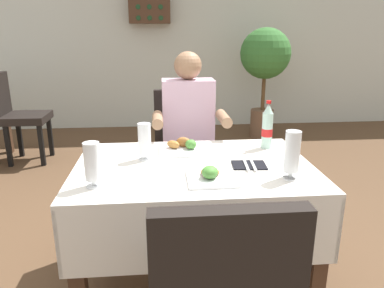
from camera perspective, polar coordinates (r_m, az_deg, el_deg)
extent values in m
cube|color=silver|center=(5.53, -4.63, 17.90)|extent=(11.00, 0.12, 2.94)
cube|color=white|center=(1.91, 0.27, -3.46)|extent=(1.22, 0.84, 0.02)
cube|color=white|center=(1.62, 1.70, -14.31)|extent=(1.22, 0.02, 0.32)
cube|color=white|center=(2.36, -0.69, -3.80)|extent=(1.22, 0.02, 0.32)
cube|color=white|center=(2.02, -17.20, -8.38)|extent=(0.02, 0.84, 0.32)
cube|color=white|center=(2.12, 16.83, -7.10)|extent=(0.02, 0.84, 0.32)
cube|color=#472D1E|center=(1.80, -17.30, -18.98)|extent=(0.07, 0.07, 0.71)
cube|color=#472D1E|center=(1.90, 18.92, -17.00)|extent=(0.07, 0.07, 0.71)
cube|color=#472D1E|center=(2.41, -13.87, -8.88)|extent=(0.07, 0.07, 0.71)
cube|color=#472D1E|center=(2.49, 12.27, -7.93)|extent=(0.07, 0.07, 0.71)
cube|color=black|center=(2.67, -1.21, -2.64)|extent=(0.44, 0.44, 0.08)
cube|color=black|center=(2.83, -1.60, 4.03)|extent=(0.42, 0.06, 0.44)
cube|color=black|center=(2.61, -4.69, -9.50)|extent=(0.04, 0.04, 0.45)
cube|color=black|center=(2.63, 2.83, -9.22)|extent=(0.04, 0.04, 0.45)
cube|color=black|center=(2.92, -4.77, -6.51)|extent=(0.04, 0.04, 0.45)
cube|color=black|center=(2.94, 1.92, -6.29)|extent=(0.04, 0.04, 0.45)
cube|color=black|center=(1.05, 5.69, -20.78)|extent=(0.42, 0.06, 0.44)
cylinder|color=#282D42|center=(2.58, -1.93, -9.73)|extent=(0.10, 0.10, 0.45)
cylinder|color=#282D42|center=(2.60, 1.65, -9.59)|extent=(0.10, 0.10, 0.45)
cube|color=#282D42|center=(2.62, -0.45, -2.50)|extent=(0.34, 0.36, 0.12)
cube|color=silver|center=(2.61, -0.62, 4.50)|extent=(0.36, 0.20, 0.50)
sphere|color=#997051|center=(2.56, -0.64, 12.06)|extent=(0.19, 0.19, 0.19)
cylinder|color=#997051|center=(2.38, -5.35, 3.76)|extent=(0.07, 0.26, 0.07)
cylinder|color=#997051|center=(2.41, 4.93, 3.98)|extent=(0.07, 0.26, 0.07)
cube|color=white|center=(1.72, 3.06, -5.32)|extent=(0.23, 0.23, 0.01)
ellipsoid|color=#4C8E38|center=(1.70, 2.79, -4.36)|extent=(0.10, 0.11, 0.06)
ellipsoid|color=#99602D|center=(1.74, 2.81, -4.34)|extent=(0.12, 0.12, 0.03)
cube|color=white|center=(2.12, -1.70, -0.91)|extent=(0.25, 0.25, 0.01)
ellipsoid|color=#99602D|center=(2.15, -1.34, 0.32)|extent=(0.09, 0.07, 0.06)
ellipsoid|color=#B77A38|center=(2.12, -3.03, -0.06)|extent=(0.09, 0.08, 0.05)
ellipsoid|color=#4C8E38|center=(2.11, -0.17, -0.04)|extent=(0.08, 0.08, 0.06)
cylinder|color=white|center=(1.99, -7.24, -2.33)|extent=(0.07, 0.07, 0.01)
cylinder|color=white|center=(1.99, -7.26, -1.84)|extent=(0.02, 0.02, 0.03)
cylinder|color=white|center=(1.96, -7.37, 0.84)|extent=(0.07, 0.07, 0.16)
cylinder|color=#C68928|center=(1.97, -7.31, -0.59)|extent=(0.06, 0.06, 0.06)
cylinder|color=white|center=(1.70, -14.88, -6.32)|extent=(0.07, 0.07, 0.01)
cylinder|color=white|center=(1.69, -14.93, -5.76)|extent=(0.02, 0.02, 0.03)
cylinder|color=white|center=(1.66, -15.19, -2.59)|extent=(0.07, 0.07, 0.17)
cylinder|color=gold|center=(1.66, -15.14, -3.21)|extent=(0.07, 0.07, 0.13)
cylinder|color=white|center=(1.79, 14.92, -5.09)|extent=(0.07, 0.07, 0.01)
cylinder|color=white|center=(1.78, 14.97, -4.55)|extent=(0.02, 0.02, 0.03)
cylinder|color=white|center=(1.75, 15.25, -1.14)|extent=(0.07, 0.07, 0.19)
cylinder|color=black|center=(1.77, 15.10, -2.96)|extent=(0.07, 0.07, 0.08)
cylinder|color=silver|center=(2.19, 11.54, 2.05)|extent=(0.06, 0.06, 0.21)
cylinder|color=red|center=(2.19, 11.52, 1.78)|extent=(0.06, 0.06, 0.05)
cone|color=silver|center=(2.16, 11.75, 5.44)|extent=(0.06, 0.06, 0.05)
cylinder|color=red|center=(2.15, 11.80, 6.37)|extent=(0.03, 0.03, 0.02)
cube|color=black|center=(1.91, 8.82, -3.24)|extent=(0.18, 0.14, 0.01)
cube|color=silver|center=(1.90, 8.30, -3.05)|extent=(0.03, 0.19, 0.01)
cube|color=silver|center=(1.91, 9.37, -3.04)|extent=(0.03, 0.19, 0.01)
cube|color=#472D1E|center=(4.83, -26.81, 2.87)|extent=(0.07, 0.07, 0.71)
cube|color=black|center=(4.37, -24.17, 3.72)|extent=(0.44, 0.44, 0.08)
cube|color=black|center=(4.23, -22.26, -0.20)|extent=(0.04, 0.04, 0.45)
cube|color=black|center=(4.54, -21.08, 1.08)|extent=(0.04, 0.04, 0.45)
cube|color=black|center=(4.34, -26.55, -0.31)|extent=(0.04, 0.04, 0.45)
cube|color=black|center=(4.65, -25.11, 0.94)|extent=(0.04, 0.04, 0.45)
cylinder|color=brown|center=(5.15, 10.71, 3.25)|extent=(0.31, 0.31, 0.37)
cylinder|color=brown|center=(5.06, 10.97, 7.91)|extent=(0.05, 0.05, 0.48)
sphere|color=#387533|center=(5.01, 11.30, 13.58)|extent=(0.66, 0.66, 0.66)
cube|color=#472D1E|center=(5.38, -6.60, 20.27)|extent=(0.56, 0.20, 0.42)
cylinder|color=#193D1E|center=(5.34, -8.26, 18.73)|extent=(0.06, 0.14, 0.06)
cylinder|color=#193D1E|center=(5.33, -6.56, 18.79)|extent=(0.06, 0.14, 0.06)
cylinder|color=#193D1E|center=(5.33, -4.85, 18.84)|extent=(0.06, 0.14, 0.06)
cylinder|color=#193D1E|center=(5.34, -8.32, 20.22)|extent=(0.06, 0.14, 0.06)
cylinder|color=#193D1E|center=(5.34, -6.61, 20.29)|extent=(0.06, 0.14, 0.06)
cylinder|color=#193D1E|center=(5.34, -4.89, 20.34)|extent=(0.06, 0.14, 0.06)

